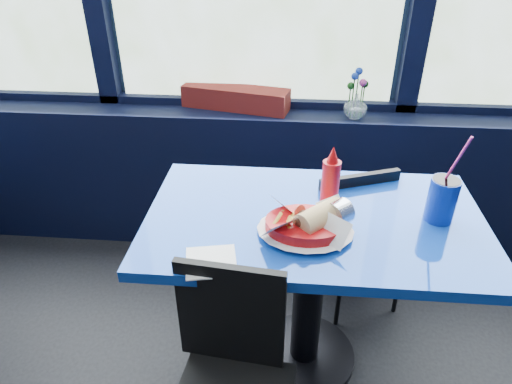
% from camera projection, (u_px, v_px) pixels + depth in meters
% --- Properties ---
extents(window_sill, '(5.00, 0.26, 0.80)m').
position_uv_depth(window_sill, '(253.00, 178.00, 2.57)').
color(window_sill, black).
rests_on(window_sill, ground).
extents(near_table, '(1.20, 0.70, 0.75)m').
position_uv_depth(near_table, '(311.00, 256.00, 1.72)').
color(near_table, black).
rests_on(near_table, ground).
extents(chair_near_front, '(0.40, 0.40, 0.80)m').
position_uv_depth(chair_near_front, '(231.00, 372.00, 1.41)').
color(chair_near_front, black).
rests_on(chair_near_front, ground).
extents(chair_near_back, '(0.46, 0.46, 0.80)m').
position_uv_depth(chair_near_back, '(358.00, 230.00, 2.04)').
color(chair_near_back, black).
rests_on(chair_near_back, ground).
extents(planter_box, '(0.57, 0.26, 0.11)m').
position_uv_depth(planter_box, '(236.00, 98.00, 2.36)').
color(planter_box, maroon).
rests_on(planter_box, window_sill).
extents(flower_vase, '(0.13, 0.14, 0.25)m').
position_uv_depth(flower_vase, '(356.00, 103.00, 2.24)').
color(flower_vase, silver).
rests_on(flower_vase, window_sill).
extents(food_basket, '(0.34, 0.34, 0.11)m').
position_uv_depth(food_basket, '(308.00, 224.00, 1.52)').
color(food_basket, '#B20B0E').
rests_on(food_basket, near_table).
extents(ketchup_bottle, '(0.06, 0.06, 0.24)m').
position_uv_depth(ketchup_bottle, '(330.00, 181.00, 1.62)').
color(ketchup_bottle, '#B20B0E').
rests_on(ketchup_bottle, near_table).
extents(soda_cup, '(0.10, 0.10, 0.33)m').
position_uv_depth(soda_cup, '(442.00, 199.00, 1.57)').
color(soda_cup, '#0D2B96').
rests_on(soda_cup, near_table).
extents(napkin, '(0.18, 0.18, 0.00)m').
position_uv_depth(napkin, '(211.00, 262.00, 1.41)').
color(napkin, white).
rests_on(napkin, near_table).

